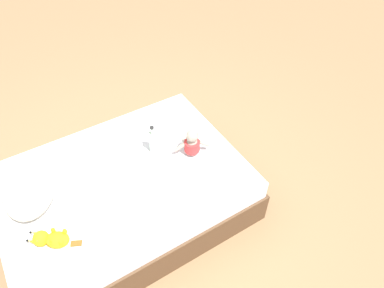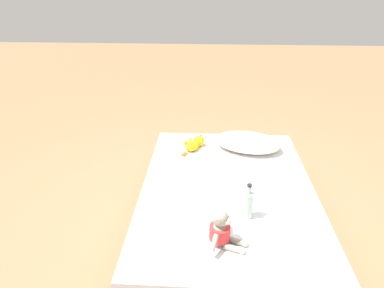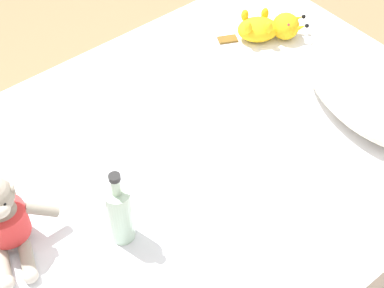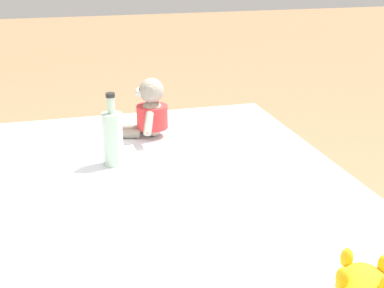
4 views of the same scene
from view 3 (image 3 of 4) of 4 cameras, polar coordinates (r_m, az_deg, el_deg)
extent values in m
plane|color=#93704C|center=(2.20, 0.00, -8.91)|extent=(16.00, 16.00, 0.00)
cube|color=brown|center=(2.09, 0.00, -6.70)|extent=(1.30, 1.83, 0.29)
cube|color=white|center=(1.91, 0.00, -2.70)|extent=(1.26, 1.78, 0.17)
ellipsoid|color=beige|center=(2.04, 16.89, 4.99)|extent=(0.66, 0.49, 0.14)
ellipsoid|color=#9E9384|center=(1.67, -17.23, -7.07)|extent=(0.13, 0.14, 0.15)
cylinder|color=red|center=(1.67, -17.27, -6.97)|extent=(0.16, 0.16, 0.09)
sphere|color=black|center=(1.55, -17.35, -5.42)|extent=(0.01, 0.01, 0.01)
cylinder|color=#9E9384|center=(1.57, -16.60, -4.04)|extent=(0.03, 0.02, 0.03)
cylinder|color=#9E9384|center=(1.66, -14.09, -6.06)|extent=(0.06, 0.10, 0.08)
cylinder|color=#9E9384|center=(1.66, -15.32, -10.51)|extent=(0.11, 0.07, 0.04)
cylinder|color=#9E9384|center=(1.66, -17.36, -11.01)|extent=(0.11, 0.07, 0.04)
sphere|color=beige|center=(1.63, -15.03, -11.93)|extent=(0.04, 0.04, 0.04)
sphere|color=beige|center=(1.64, -17.12, -12.43)|extent=(0.04, 0.04, 0.04)
ellipsoid|color=yellow|center=(2.26, 6.25, 10.73)|extent=(0.18, 0.19, 0.08)
sphere|color=yellow|center=(2.28, 8.85, 10.96)|extent=(0.10, 0.10, 0.10)
cone|color=yellow|center=(2.30, 9.80, 11.59)|extent=(0.06, 0.07, 0.05)
sphere|color=black|center=(2.30, 10.51, 11.76)|extent=(0.02, 0.02, 0.02)
cone|color=yellow|center=(2.26, 10.08, 10.76)|extent=(0.06, 0.07, 0.05)
sphere|color=black|center=(2.26, 10.81, 10.93)|extent=(0.02, 0.02, 0.02)
sphere|color=red|center=(2.28, 8.78, 11.96)|extent=(0.02, 0.02, 0.02)
sphere|color=red|center=(2.24, 9.08, 11.07)|extent=(0.02, 0.02, 0.02)
ellipsoid|color=yellow|center=(2.28, 6.91, 12.14)|extent=(0.04, 0.04, 0.05)
ellipsoid|color=yellow|center=(2.21, 7.28, 10.89)|extent=(0.04, 0.04, 0.05)
ellipsoid|color=yellow|center=(2.26, 5.02, 12.03)|extent=(0.04, 0.04, 0.05)
ellipsoid|color=yellow|center=(2.20, 5.31, 10.89)|extent=(0.04, 0.04, 0.05)
cube|color=brown|center=(2.27, 3.39, 9.86)|extent=(0.07, 0.08, 0.01)
cylinder|color=#B2D1B7|center=(1.60, -6.82, -6.69)|extent=(0.07, 0.07, 0.18)
cylinder|color=#B2D1B7|center=(1.51, -7.22, -4.01)|extent=(0.02, 0.02, 0.06)
cylinder|color=black|center=(1.48, -7.35, -3.16)|extent=(0.03, 0.03, 0.01)
camera|label=1|loc=(2.94, -27.16, 56.96)|focal=32.45mm
camera|label=2|loc=(1.65, -88.55, 2.66)|focal=30.36mm
camera|label=4|loc=(2.30, 34.46, 23.05)|focal=48.32mm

